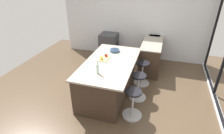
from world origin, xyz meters
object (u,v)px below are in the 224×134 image
oven_range (109,45)px  apple_red (106,55)px  cutting_board (104,58)px  fruit_bowl (115,50)px  water_bottle (98,68)px  stool_middle (138,87)px  kitchen_island (108,77)px  apple_yellow (101,58)px  stool_near_camera (133,104)px  stool_by_window (142,74)px

oven_range → apple_red: 2.12m
cutting_board → fruit_bowl: fruit_bowl is taller
water_bottle → fruit_bowl: (-1.24, 0.02, -0.08)m
oven_range → stool_middle: bearing=33.7°
apple_red → fruit_bowl: apple_red is taller
kitchen_island → apple_red: bearing=-149.2°
oven_range → apple_yellow: size_ratio=10.61×
kitchen_island → water_bottle: water_bottle is taller
oven_range → apple_yellow: (2.15, 0.50, 0.54)m
kitchen_island → stool_middle: size_ratio=3.24×
water_bottle → fruit_bowl: size_ratio=1.21×
apple_yellow → stool_near_camera: bearing=53.4°
stool_near_camera → kitchen_island: bearing=-131.5°
fruit_bowl → stool_middle: bearing=51.4°
kitchen_island → stool_near_camera: (0.68, 0.77, -0.15)m
stool_near_camera → water_bottle: (-0.07, -0.81, 0.72)m
stool_near_camera → apple_yellow: apple_yellow is taller
oven_range → water_bottle: (2.79, 0.65, 0.60)m
stool_near_camera → fruit_bowl: 1.66m
fruit_bowl → kitchen_island: bearing=1.5°
fruit_bowl → apple_red: bearing=-14.0°
stool_by_window → fruit_bowl: (0.05, -0.79, 0.64)m
oven_range → kitchen_island: (2.18, 0.68, 0.02)m
stool_middle → apple_red: (-0.21, -0.89, 0.66)m
oven_range → stool_near_camera: bearing=26.9°
cutting_board → apple_red: 0.11m
fruit_bowl → apple_yellow: bearing=-15.4°
stool_near_camera → apple_red: 1.42m
stool_middle → water_bottle: 1.24m
apple_yellow → apple_red: apple_yellow is taller
kitchen_island → stool_near_camera: 1.04m
stool_by_window → stool_near_camera: (1.36, 0.00, 0.00)m
apple_yellow → water_bottle: size_ratio=0.26×
stool_by_window → fruit_bowl: bearing=-86.1°
oven_range → stool_by_window: size_ratio=1.31×
stool_near_camera → apple_yellow: size_ratio=8.07×
oven_range → fruit_bowl: size_ratio=3.40×
kitchen_island → stool_middle: (0.00, 0.77, -0.15)m
stool_near_camera → apple_yellow: (-0.71, -0.95, 0.66)m
stool_middle → stool_near_camera: (0.68, 0.00, 0.00)m
kitchen_island → stool_near_camera: bearing=48.5°
stool_by_window → stool_middle: same height
apple_yellow → water_bottle: bearing=12.8°
stool_by_window → stool_middle: bearing=0.0°
stool_near_camera → water_bottle: water_bottle is taller
stool_by_window → cutting_board: cutting_board is taller
cutting_board → apple_yellow: size_ratio=4.36×
kitchen_island → fruit_bowl: 0.80m
stool_by_window → fruit_bowl: fruit_bowl is taller
apple_yellow → apple_red: 0.19m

